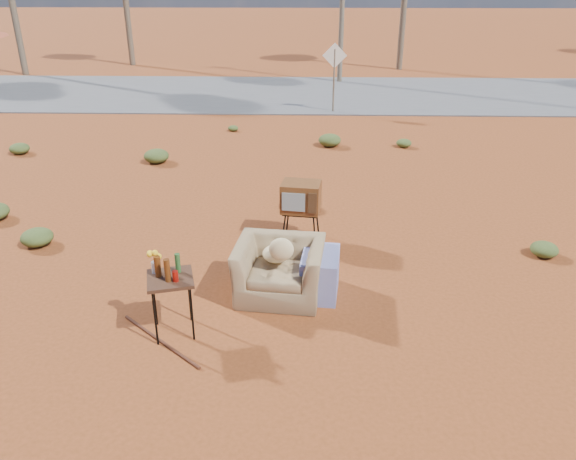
{
  "coord_description": "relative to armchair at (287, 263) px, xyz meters",
  "views": [
    {
      "loc": [
        0.58,
        -6.45,
        4.22
      ],
      "look_at": [
        0.36,
        0.95,
        0.8
      ],
      "focal_mm": 35.0,
      "sensor_mm": 36.0,
      "label": 1
    }
  ],
  "objects": [
    {
      "name": "ground",
      "position": [
        -0.36,
        -0.49,
        -0.5
      ],
      "size": [
        140.0,
        140.0,
        0.0
      ],
      "primitive_type": "plane",
      "color": "brown",
      "rests_on": "ground"
    },
    {
      "name": "highway",
      "position": [
        -0.36,
        14.51,
        -0.48
      ],
      "size": [
        140.0,
        7.0,
        0.04
      ],
      "primitive_type": "cube",
      "color": "#565659",
      "rests_on": "ground"
    },
    {
      "name": "armchair",
      "position": [
        0.0,
        0.0,
        0.0
      ],
      "size": [
        1.52,
        0.93,
        1.06
      ],
      "rotation": [
        0.0,
        0.0,
        -0.11
      ],
      "color": "olive",
      "rests_on": "ground"
    },
    {
      "name": "tv_unit",
      "position": [
        0.17,
        1.83,
        0.27
      ],
      "size": [
        0.71,
        0.6,
        1.03
      ],
      "rotation": [
        0.0,
        0.0,
        -0.14
      ],
      "color": "black",
      "rests_on": "ground"
    },
    {
      "name": "side_table",
      "position": [
        -1.46,
        -0.96,
        0.33
      ],
      "size": [
        0.68,
        0.68,
        1.12
      ],
      "rotation": [
        0.0,
        0.0,
        0.26
      ],
      "color": "#392115",
      "rests_on": "ground"
    },
    {
      "name": "rusty_bar",
      "position": [
        -1.55,
        -1.21,
        -0.48
      ],
      "size": [
        1.19,
        1.07,
        0.04
      ],
      "primitive_type": "cylinder",
      "rotation": [
        0.0,
        1.57,
        -0.73
      ],
      "color": "#4E2514",
      "rests_on": "ground"
    },
    {
      "name": "road_sign",
      "position": [
        1.14,
        11.51,
        1.01
      ],
      "size": [
        0.78,
        0.06,
        2.19
      ],
      "color": "brown",
      "rests_on": "ground"
    },
    {
      "name": "scrub_patch",
      "position": [
        -1.19,
        3.92,
        -0.36
      ],
      "size": [
        17.49,
        8.07,
        0.33
      ],
      "color": "#415023",
      "rests_on": "ground"
    }
  ]
}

